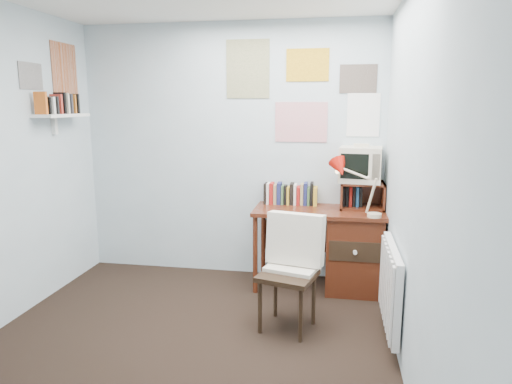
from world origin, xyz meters
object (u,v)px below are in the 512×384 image
desk_lamp (375,192)px  wall_shelf (62,115)px  tv_riser (362,195)px  desk_chair (288,276)px  desk (347,247)px  radiator (391,286)px  crt_tv (361,163)px

desk_lamp → wall_shelf: bearing=-173.5°
desk_lamp → tv_riser: bearing=108.6°
desk_chair → desk_lamp: 1.09m
desk_lamp → wall_shelf: wall_shelf is taller
desk → desk_chair: 0.99m
desk → wall_shelf: bearing=-171.6°
radiator → wall_shelf: bearing=169.1°
tv_riser → crt_tv: 0.30m
crt_tv → radiator: 1.32m
desk_lamp → radiator: desk_lamp is taller
desk_lamp → tv_riser: (-0.09, 0.33, -0.10)m
wall_shelf → desk: bearing=8.4°
desk → wall_shelf: 2.87m
tv_riser → crt_tv: (-0.02, 0.02, 0.30)m
desk_chair → crt_tv: crt_tv is taller
desk_lamp → radiator: 0.91m
tv_riser → wall_shelf: (-2.69, -0.49, 0.74)m
desk_lamp → tv_riser: desk_lamp is taller
desk_chair → radiator: desk_chair is taller
desk → tv_riser: bearing=43.0°
desk_lamp → crt_tv: crt_tv is taller
desk_chair → wall_shelf: 2.47m
tv_riser → radiator: bearing=-80.7°
desk_lamp → crt_tv: 0.42m
desk → radiator: size_ratio=1.50×
tv_riser → radiator: tv_riser is taller
tv_riser → crt_tv: size_ratio=1.07×
crt_tv → tv_riser: bearing=-34.6°
desk → crt_tv: size_ratio=3.21×
crt_tv → radiator: size_ratio=0.47×
desk → wall_shelf: wall_shelf is taller
desk_lamp → tv_riser: 0.36m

